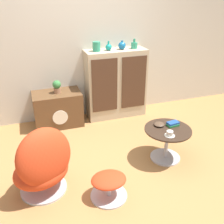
# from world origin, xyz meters

# --- Properties ---
(ground_plane) EXTENTS (12.00, 12.00, 0.00)m
(ground_plane) POSITION_xyz_m (0.00, 0.00, 0.00)
(ground_plane) COLOR #A87542
(wall_back) EXTENTS (6.40, 0.06, 2.60)m
(wall_back) POSITION_xyz_m (0.00, 1.65, 1.30)
(wall_back) COLOR beige
(wall_back) RESTS_ON ground_plane
(sideboard) EXTENTS (0.97, 0.37, 1.11)m
(sideboard) POSITION_xyz_m (0.52, 1.43, 0.56)
(sideboard) COLOR tan
(sideboard) RESTS_ON ground_plane
(tv_console) EXTENTS (0.73, 0.46, 0.54)m
(tv_console) POSITION_xyz_m (-0.46, 1.39, 0.27)
(tv_console) COLOR brown
(tv_console) RESTS_ON ground_plane
(egg_chair) EXTENTS (0.78, 0.75, 0.81)m
(egg_chair) POSITION_xyz_m (-0.81, -0.11, 0.36)
(egg_chair) COLOR #B7B7BC
(egg_chair) RESTS_ON ground_plane
(ottoman) EXTENTS (0.39, 0.39, 0.27)m
(ottoman) POSITION_xyz_m (-0.19, -0.39, 0.17)
(ottoman) COLOR #B7B7BC
(ottoman) RESTS_ON ground_plane
(coffee_table) EXTENTS (0.58, 0.58, 0.43)m
(coffee_table) POSITION_xyz_m (0.71, 0.03, 0.28)
(coffee_table) COLOR #B7B7BC
(coffee_table) RESTS_ON ground_plane
(vase_leftmost) EXTENTS (0.12, 0.12, 0.14)m
(vase_leftmost) POSITION_xyz_m (0.21, 1.44, 1.19)
(vase_leftmost) COLOR #2D8E6B
(vase_leftmost) RESTS_ON sideboard
(vase_inner_left) EXTENTS (0.10, 0.10, 0.14)m
(vase_inner_left) POSITION_xyz_m (0.40, 1.44, 1.17)
(vase_inner_left) COLOR teal
(vase_inner_left) RESTS_ON sideboard
(vase_inner_right) EXTENTS (0.12, 0.12, 0.13)m
(vase_inner_right) POSITION_xyz_m (0.62, 1.44, 1.17)
(vase_inner_right) COLOR #196699
(vase_inner_right) RESTS_ON sideboard
(vase_rightmost) EXTENTS (0.10, 0.10, 0.15)m
(vase_rightmost) POSITION_xyz_m (0.83, 1.44, 1.17)
(vase_rightmost) COLOR #2D8E6B
(vase_rightmost) RESTS_ON sideboard
(potted_plant) EXTENTS (0.13, 0.13, 0.20)m
(potted_plant) POSITION_xyz_m (-0.44, 1.39, 0.64)
(potted_plant) COLOR #996B4C
(potted_plant) RESTS_ON tv_console
(teacup) EXTENTS (0.12, 0.12, 0.06)m
(teacup) POSITION_xyz_m (0.65, -0.11, 0.46)
(teacup) COLOR silver
(teacup) RESTS_ON coffee_table
(book_stack) EXTENTS (0.16, 0.11, 0.05)m
(book_stack) POSITION_xyz_m (0.81, 0.09, 0.45)
(book_stack) COLOR #237038
(book_stack) RESTS_ON coffee_table
(bowl) EXTENTS (0.14, 0.14, 0.04)m
(bowl) POSITION_xyz_m (0.65, 0.15, 0.45)
(bowl) COLOR #4C3828
(bowl) RESTS_ON coffee_table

